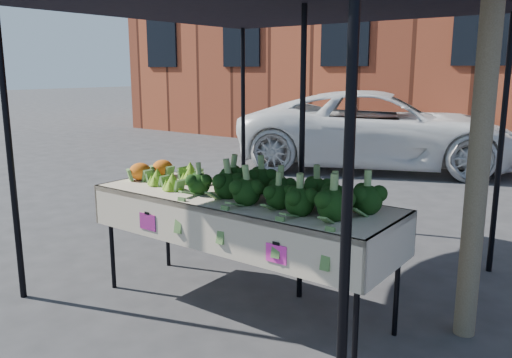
# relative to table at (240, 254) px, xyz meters

# --- Properties ---
(ground) EXTENTS (90.00, 90.00, 0.00)m
(ground) POSITION_rel_table_xyz_m (0.12, 0.01, -0.45)
(ground) COLOR #2D2D30
(table) EXTENTS (2.41, 0.83, 0.90)m
(table) POSITION_rel_table_xyz_m (0.00, 0.00, 0.00)
(table) COLOR beige
(table) RESTS_ON ground
(canopy) EXTENTS (3.16, 3.16, 2.74)m
(canopy) POSITION_rel_table_xyz_m (-0.11, 0.55, 0.92)
(canopy) COLOR black
(canopy) RESTS_ON ground
(broccoli_heap) EXTENTS (1.47, 0.57, 0.26)m
(broccoli_heap) POSITION_rel_table_xyz_m (0.32, 0.03, 0.58)
(broccoli_heap) COLOR black
(broccoli_heap) RESTS_ON table
(romanesco_cluster) EXTENTS (0.43, 0.57, 0.20)m
(romanesco_cluster) POSITION_rel_table_xyz_m (-0.67, 0.04, 0.55)
(romanesco_cluster) COLOR #7EBB2C
(romanesco_cluster) RESTS_ON table
(cauliflower_pair) EXTENTS (0.23, 0.43, 0.18)m
(cauliflower_pair) POSITION_rel_table_xyz_m (-1.04, 0.07, 0.54)
(cauliflower_pair) COLOR orange
(cauliflower_pair) RESTS_ON table
(vehicle) EXTENTS (2.30, 2.77, 5.19)m
(vehicle) POSITION_rel_table_xyz_m (-1.69, 6.26, 2.14)
(vehicle) COLOR white
(vehicle) RESTS_ON ground
(street_tree) EXTENTS (2.12, 2.12, 4.18)m
(street_tree) POSITION_rel_table_xyz_m (1.50, 0.66, 1.64)
(street_tree) COLOR #1E4C14
(street_tree) RESTS_ON ground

